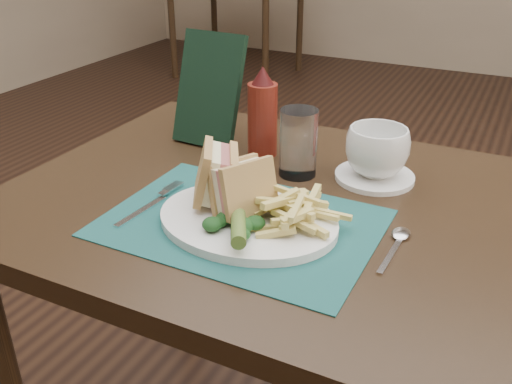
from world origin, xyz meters
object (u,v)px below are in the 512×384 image
Objects in this scene: table_bg_left at (237,26)px; coffee_cup at (377,152)px; table_main at (261,350)px; sandwich_half_a at (203,175)px; sandwich_half_b at (235,182)px; saucer at (374,177)px; plate at (248,220)px; ketchup_bottle at (262,112)px; placemat at (241,223)px; drinking_glass at (298,143)px; check_presenter at (209,90)px.

coffee_cup reaches higher than table_bg_left.
table_main is at bearing -138.81° from coffee_cup.
sandwich_half_a is at bearing -62.80° from table_bg_left.
table_bg_left is at bearing 146.69° from sandwich_half_b.
saucer is (0.17, 0.25, -0.06)m from sandwich_half_b.
sandwich_half_b reaches higher than plate.
sandwich_half_a is 0.27m from ketchup_bottle.
sandwich_half_b is at bearing 140.21° from placemat.
sandwich_half_b is (-0.02, 0.01, 0.06)m from placemat.
table_main is at bearing 31.33° from sandwich_half_a.
plate is at bearing 0.15° from placemat.
drinking_glass is at bearing -60.02° from table_bg_left.
table_main is 3.00× the size of plate.
placemat is at bearing -80.94° from table_main.
sandwich_half_b is (0.00, -0.10, 0.44)m from table_main.
saucer is at bearing 60.37° from placemat.
table_bg_left is 3.43m from ketchup_bottle.
sandwich_half_b is at bearing -89.38° from table_main.
ketchup_bottle is at bearing 64.79° from sandwich_half_a.
check_presenter reaches higher than sandwich_half_a.
sandwich_half_b is 0.20m from drinking_glass.
check_presenter is (-0.23, 0.29, 0.12)m from placemat.
coffee_cup reaches higher than saucer.
coffee_cup is at bearing 41.19° from table_main.
sandwich_half_b reaches higher than placemat.
ketchup_bottle is at bearing 135.17° from sandwich_half_b.
ketchup_bottle is (-0.08, 0.26, 0.03)m from sandwich_half_b.
table_main is at bearing 99.06° from placemat.
table_bg_left is 4.84× the size of ketchup_bottle.
sandwich_half_b is 0.73× the size of drinking_glass.
check_presenter reaches higher than table_main.
sandwich_half_a is 0.85× the size of coffee_cup.
check_presenter is at bearing 127.99° from placemat.
check_presenter reaches higher than plate.
saucer is (1.89, -2.99, 0.38)m from table_bg_left.
plate is at bearing -61.65° from table_bg_left.
saucer is 0.26m from ketchup_bottle.
plate is 2.54× the size of coffee_cup.
table_main is at bearing -37.08° from check_presenter.
sandwich_half_a is 0.34m from coffee_cup.
ketchup_bottle reaches higher than coffee_cup.
check_presenter is (-0.21, 0.18, 0.49)m from table_main.
check_presenter is at bearing 175.23° from coffee_cup.
placemat reaches higher than table_main.
table_bg_left is 3.76× the size of check_presenter.
table_bg_left is at bearing 118.97° from ketchup_bottle.
coffee_cup is 0.25m from ketchup_bottle.
sandwich_half_a is (-0.08, 0.01, 0.07)m from placemat.
saucer is (0.14, 0.26, -0.00)m from plate.
check_presenter is at bearing -62.92° from table_bg_left.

